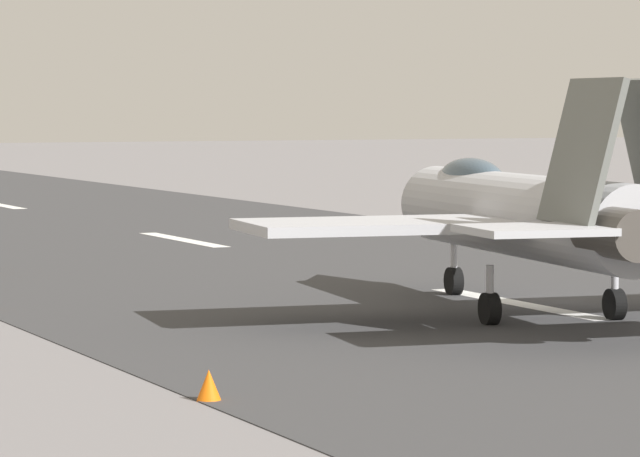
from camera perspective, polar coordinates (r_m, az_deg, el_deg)
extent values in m
plane|color=slate|center=(46.71, 6.16, -2.37)|extent=(400.00, 400.00, 0.00)
cube|color=#39383A|center=(46.70, 6.16, -2.36)|extent=(240.00, 26.00, 0.02)
cube|color=white|center=(46.52, 6.29, -2.37)|extent=(8.00, 0.70, 0.00)
cube|color=white|center=(68.31, -4.37, -0.36)|extent=(8.00, 0.70, 0.00)
cylinder|color=#B3B4BA|center=(44.13, 6.44, 0.41)|extent=(12.07, 3.68, 2.04)
cone|color=#B3B4BA|center=(50.92, 3.14, 0.90)|extent=(2.96, 2.10, 1.74)
ellipsoid|color=#3F5160|center=(47.18, 4.82, 1.58)|extent=(3.72, 1.59, 1.10)
cylinder|color=#47423D|center=(38.38, 9.32, -0.14)|extent=(2.33, 1.40, 1.10)
cube|color=#B3B4BA|center=(41.72, 1.80, 0.10)|extent=(4.23, 6.59, 0.24)
cube|color=#B3B4BA|center=(37.58, 6.80, -0.05)|extent=(2.77, 3.11, 0.16)
cube|color=#60635E|center=(38.96, 8.29, 2.44)|extent=(2.71, 1.30, 3.14)
cylinder|color=silver|center=(48.48, 4.26, -1.30)|extent=(0.18, 0.18, 1.40)
cylinder|color=black|center=(48.51, 4.26, -1.68)|extent=(0.79, 0.40, 0.76)
cylinder|color=silver|center=(42.00, 5.40, -2.11)|extent=(0.18, 0.18, 1.40)
cylinder|color=black|center=(42.03, 5.39, -2.55)|extent=(0.79, 0.40, 0.76)
cylinder|color=silver|center=(43.32, 9.31, -1.96)|extent=(0.18, 0.18, 1.40)
cylinder|color=black|center=(43.35, 9.31, -2.38)|extent=(0.79, 0.40, 0.76)
cone|color=orange|center=(31.25, -3.54, -4.97)|extent=(0.44, 0.44, 0.55)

